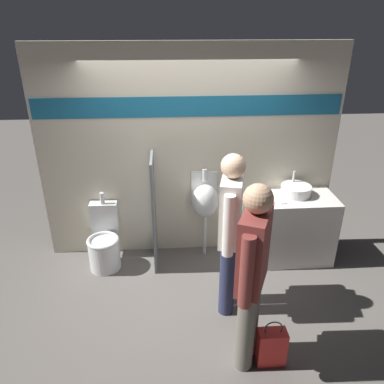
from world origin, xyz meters
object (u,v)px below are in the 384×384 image
Objects in this scene: sink_basin at (296,190)px; urinal_near_counter at (205,201)px; shopping_bag at (271,347)px; person_with_lanyard at (252,272)px; cell_phone at (283,201)px; toilet at (104,244)px; person_in_vest at (230,229)px.

sink_basin is 0.32× the size of urinal_near_counter.
person_with_lanyard is at bearing 164.66° from shopping_bag.
toilet is at bearing 177.03° from cell_phone.
cell_phone is at bearing -139.83° from sink_basin.
sink_basin is at bearing -5.24° from person_with_lanyard.
person_in_vest is at bearing 29.42° from person_with_lanyard.
person_with_lanyard is (-0.93, -1.66, 0.04)m from sink_basin.
urinal_near_counter is at bearing 6.80° from toilet.
urinal_near_counter is 2.41× the size of shopping_bag.
toilet is 2.40m from shopping_bag.
shopping_bag is at bearing -145.45° from person_in_vest.
urinal_near_counter is 1.77m from person_with_lanyard.
toilet reaches higher than shopping_bag.
toilet is 0.52× the size of person_with_lanyard.
person_with_lanyard is at bearing -115.74° from cell_phone.
sink_basin is 0.21× the size of person_in_vest.
toilet is at bearing 67.48° from person_with_lanyard.
toilet is 1.89× the size of shopping_bag.
toilet is 0.52× the size of person_in_vest.
shopping_bag is at bearing -43.61° from toilet.
shopping_bag is at bearing -76.42° from urinal_near_counter.
cell_phone is 0.97m from urinal_near_counter.
person_with_lanyard is (0.21, -1.75, 0.19)m from urinal_near_counter.
toilet is (-2.44, -0.07, -0.64)m from sink_basin.
cell_phone is 1.76m from shopping_bag.
person_with_lanyard reaches higher than sink_basin.
person_in_vest is at bearing -31.31° from toilet.
person_in_vest is 3.63× the size of shopping_bag.
person_with_lanyard is (1.51, -1.59, 0.68)m from toilet.
person_in_vest is at bearing 110.62° from shopping_bag.
sink_basin is 0.21× the size of person_with_lanyard.
person_in_vest is at bearing -135.65° from cell_phone.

